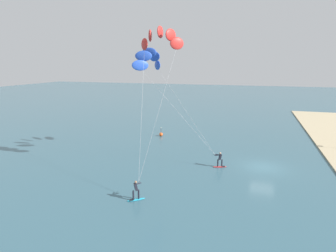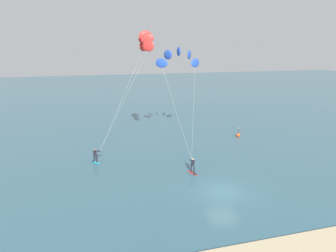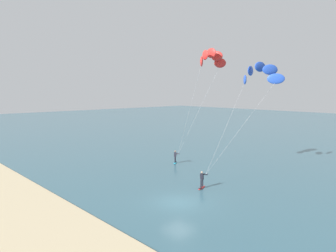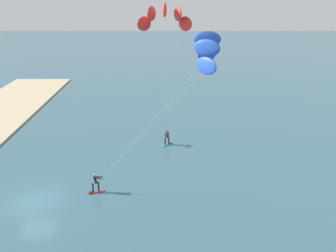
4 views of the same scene
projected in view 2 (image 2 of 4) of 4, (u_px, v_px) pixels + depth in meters
The scene contains 4 objects.
ground_plane at pixel (223, 192), 26.22m from camera, with size 240.00×240.00×0.00m, color #386070.
kitesurfer_nearshore at pixel (143, 48), 30.90m from camera, with size 7.29×4.36×14.26m.
kitesurfer_mid_water at pixel (179, 61), 34.86m from camera, with size 5.60×10.13×12.63m.
marker_buoy at pixel (238, 135), 42.25m from camera, with size 0.56×0.56×1.38m.
Camera 2 is at (-10.97, -21.67, 12.56)m, focal length 31.24 mm.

